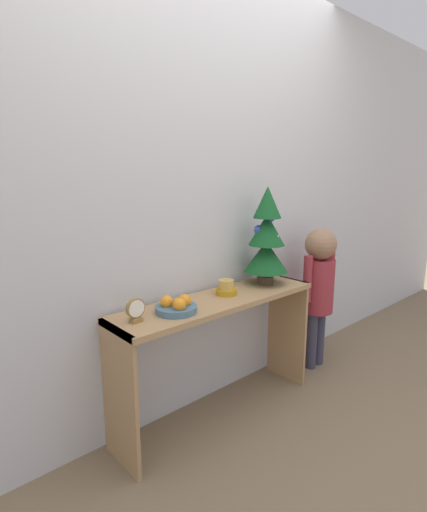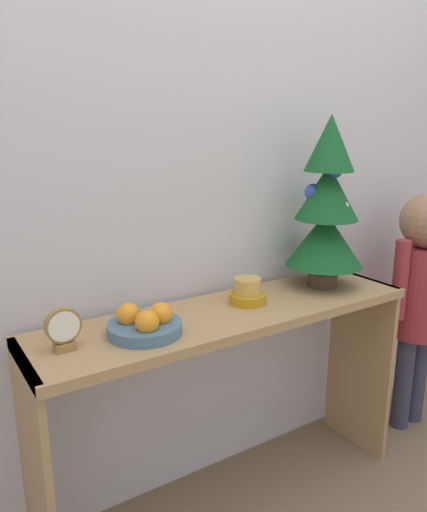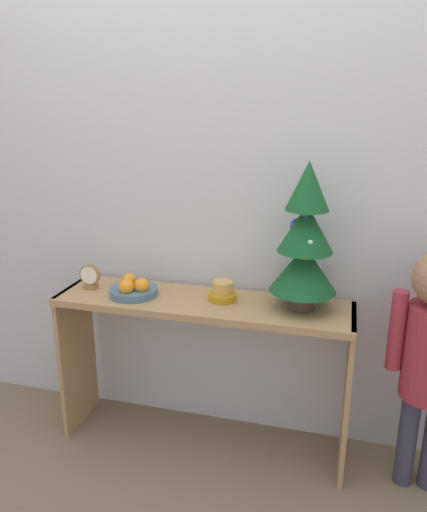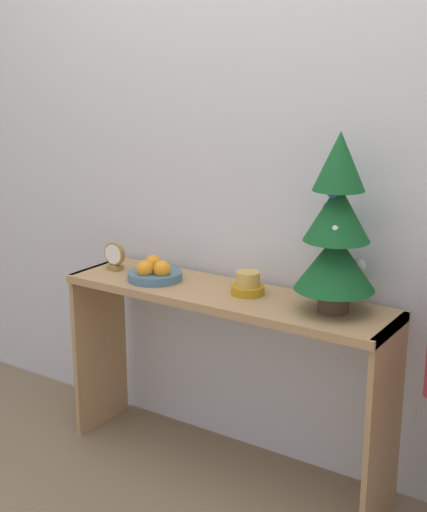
{
  "view_description": "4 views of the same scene",
  "coord_description": "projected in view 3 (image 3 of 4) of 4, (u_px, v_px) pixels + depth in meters",
  "views": [
    {
      "loc": [
        -1.41,
        -1.36,
        1.38
      ],
      "look_at": [
        -0.02,
        0.18,
        0.93
      ],
      "focal_mm": 28.0,
      "sensor_mm": 36.0,
      "label": 1
    },
    {
      "loc": [
        -0.83,
        -1.03,
        1.25
      ],
      "look_at": [
        -0.04,
        0.2,
        0.87
      ],
      "focal_mm": 35.0,
      "sensor_mm": 36.0,
      "label": 2
    },
    {
      "loc": [
        0.55,
        -1.7,
        1.5
      ],
      "look_at": [
        0.05,
        0.18,
        0.89
      ],
      "focal_mm": 35.0,
      "sensor_mm": 36.0,
      "label": 3
    },
    {
      "loc": [
        1.31,
        -1.89,
        1.49
      ],
      "look_at": [
        -0.05,
        0.16,
        0.83
      ],
      "focal_mm": 50.0,
      "sensor_mm": 36.0,
      "label": 4
    }
  ],
  "objects": [
    {
      "name": "ground_plane",
      "position": [
        193.0,
        464.0,
        2.16
      ],
      "size": [
        12.0,
        12.0,
        0.0
      ],
      "primitive_type": "plane",
      "color": "#7A664C"
    },
    {
      "name": "back_wall",
      "position": [
        215.0,
        162.0,
        2.13
      ],
      "size": [
        7.0,
        0.05,
        2.5
      ],
      "primitive_type": "cube",
      "color": "silver",
      "rests_on": "ground_plane"
    },
    {
      "name": "console_table",
      "position": [
        202.0,
        332.0,
        2.14
      ],
      "size": [
        1.26,
        0.33,
        0.7
      ],
      "color": "tan",
      "rests_on": "ground_plane"
    },
    {
      "name": "mini_tree",
      "position": [
        305.0,
        241.0,
        1.93
      ],
      "size": [
        0.27,
        0.27,
        0.59
      ],
      "color": "#4C3828",
      "rests_on": "console_table"
    },
    {
      "name": "fruit_bowl",
      "position": [
        133.0,
        289.0,
        2.14
      ],
      "size": [
        0.21,
        0.21,
        0.08
      ],
      "color": "#476B84",
      "rests_on": "console_table"
    },
    {
      "name": "singing_bowl",
      "position": [
        222.0,
        292.0,
        2.09
      ],
      "size": [
        0.12,
        0.12,
        0.08
      ],
      "color": "#B78419",
      "rests_on": "console_table"
    },
    {
      "name": "desk_clock",
      "position": [
        90.0,
        277.0,
        2.21
      ],
      "size": [
        0.09,
        0.04,
        0.11
      ],
      "color": "olive",
      "rests_on": "console_table"
    }
  ]
}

